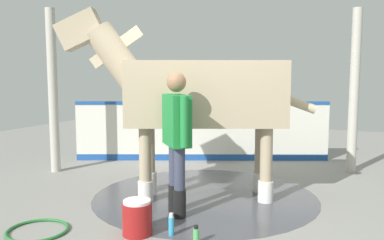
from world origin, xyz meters
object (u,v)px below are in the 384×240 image
(wash_bucket, at_px, (137,218))
(bottle_spray, at_px, (196,235))
(bottle_shampoo, at_px, (171,225))
(hose_coil, at_px, (38,230))
(handler, at_px, (177,134))
(horse, at_px, (196,95))

(wash_bucket, bearing_deg, bottle_spray, -86.60)
(wash_bucket, bearing_deg, bottle_shampoo, -70.11)
(wash_bucket, relative_size, hose_coil, 0.57)
(handler, distance_m, wash_bucket, 1.07)
(wash_bucket, height_order, bottle_spray, wash_bucket)
(bottle_shampoo, bearing_deg, bottle_spray, -104.63)
(wash_bucket, height_order, bottle_shampoo, wash_bucket)
(bottle_spray, relative_size, hose_coil, 0.29)
(handler, bearing_deg, wash_bucket, -141.47)
(wash_bucket, bearing_deg, horse, -1.24)
(bottle_spray, xyz_separation_m, hose_coil, (-0.41, 1.66, -0.07))
(wash_bucket, bearing_deg, handler, -8.98)
(horse, xyz_separation_m, bottle_shampoo, (-1.34, -0.30, -1.28))
(handler, relative_size, hose_coil, 2.60)
(handler, height_order, bottle_spray, handler)
(handler, xyz_separation_m, bottle_spray, (-0.67, -0.54, -0.89))
(hose_coil, bearing_deg, bottle_spray, -76.17)
(wash_bucket, distance_m, bottle_shampoo, 0.36)
(horse, relative_size, bottle_shampoo, 13.56)
(horse, distance_m, bottle_spray, 2.03)
(horse, xyz_separation_m, hose_coil, (-1.83, 1.04, -1.37))
(horse, distance_m, bottle_shampoo, 1.88)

